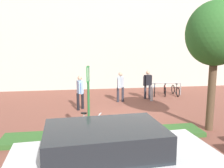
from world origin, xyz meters
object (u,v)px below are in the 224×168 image
(parking_sign_post, at_px, (88,92))
(person_shirt_blue, at_px, (80,90))
(bike_rack_cluster, at_px, (165,90))
(person_suited_dark, at_px, (148,83))
(bollard_steel, at_px, (152,93))
(bike_at_sign, at_px, (89,127))
(car_white_hatch, at_px, (112,162))
(person_shirt_white, at_px, (120,85))
(tree_sidewalk, at_px, (215,35))

(parking_sign_post, height_order, person_shirt_blue, parking_sign_post)
(bike_rack_cluster, bearing_deg, person_suited_dark, -148.81)
(person_shirt_blue, bearing_deg, bollard_steel, 16.48)
(bike_at_sign, distance_m, bollard_steel, 6.22)
(bollard_steel, relative_size, car_white_hatch, 0.20)
(person_shirt_white, height_order, car_white_hatch, person_shirt_white)
(person_shirt_white, xyz_separation_m, person_shirt_blue, (-2.31, -1.29, 0.00))
(bike_rack_cluster, distance_m, car_white_hatch, 10.86)
(parking_sign_post, height_order, bike_rack_cluster, parking_sign_post)
(person_shirt_white, bearing_deg, tree_sidewalk, -63.20)
(parking_sign_post, distance_m, bike_at_sign, 1.32)
(tree_sidewalk, relative_size, car_white_hatch, 1.09)
(person_suited_dark, height_order, person_shirt_blue, same)
(bollard_steel, xyz_separation_m, car_white_hatch, (-3.63, -8.20, 0.31))
(person_suited_dark, relative_size, car_white_hatch, 0.39)
(bollard_steel, height_order, car_white_hatch, car_white_hatch)
(person_suited_dark, relative_size, person_shirt_white, 1.00)
(car_white_hatch, bearing_deg, person_suited_dark, 67.94)
(person_shirt_blue, bearing_deg, person_shirt_white, 29.22)
(tree_sidewalk, xyz_separation_m, person_shirt_blue, (-4.81, 3.67, -2.59))
(bike_at_sign, bearing_deg, tree_sidewalk, -0.95)
(person_suited_dark, distance_m, person_shirt_blue, 4.43)
(bike_at_sign, bearing_deg, person_suited_dark, 54.43)
(bike_rack_cluster, relative_size, person_shirt_white, 1.22)
(parking_sign_post, xyz_separation_m, bike_at_sign, (0.01, 0.21, -1.30))
(person_shirt_blue, bearing_deg, person_suited_dark, 23.47)
(tree_sidewalk, bearing_deg, bike_rack_cluster, 83.41)
(bike_at_sign, xyz_separation_m, bike_rack_cluster, (5.31, 6.25, -0.00))
(parking_sign_post, bearing_deg, bike_rack_cluster, 50.54)
(bike_rack_cluster, distance_m, person_shirt_white, 3.57)
(bike_at_sign, height_order, car_white_hatch, car_white_hatch)
(parking_sign_post, bearing_deg, car_white_hatch, -84.47)
(bike_at_sign, height_order, person_suited_dark, person_suited_dark)
(tree_sidewalk, relative_size, bike_rack_cluster, 2.28)
(person_shirt_white, bearing_deg, person_suited_dark, 15.12)
(person_suited_dark, relative_size, person_shirt_blue, 1.00)
(person_shirt_blue, distance_m, car_white_hatch, 6.99)
(bike_rack_cluster, bearing_deg, car_white_hatch, -117.52)
(bollard_steel, distance_m, person_suited_dark, 0.76)
(tree_sidewalk, relative_size, person_suited_dark, 2.78)
(tree_sidewalk, distance_m, bollard_steel, 5.85)
(bike_rack_cluster, distance_m, person_suited_dark, 1.84)
(parking_sign_post, xyz_separation_m, bollard_steel, (3.94, 5.04, -1.20))
(bollard_steel, bearing_deg, bike_at_sign, -129.15)
(bike_at_sign, relative_size, person_suited_dark, 0.92)
(tree_sidewalk, relative_size, bike_at_sign, 3.03)
(person_shirt_blue, bearing_deg, tree_sidewalk, -37.33)
(person_shirt_blue, xyz_separation_m, car_white_hatch, (0.53, -6.97, -0.23))
(bollard_steel, height_order, person_shirt_white, person_shirt_white)
(bollard_steel, height_order, person_suited_dark, person_suited_dark)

